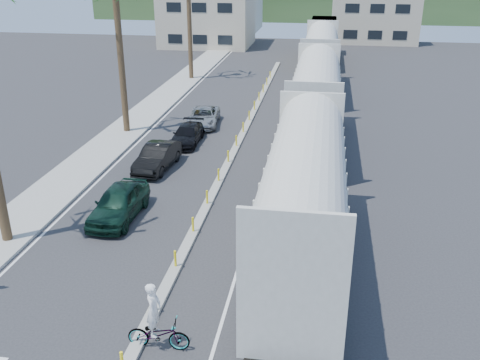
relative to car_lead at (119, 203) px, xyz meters
name	(u,v)px	position (x,y,z in m)	size (l,w,h in m)	color
ground	(134,352)	(3.91, -9.03, -0.80)	(140.00, 140.00, 0.00)	#28282B
sidewalk	(138,119)	(-4.59, 15.97, -0.73)	(3.00, 90.00, 0.15)	gray
rails	(316,117)	(8.91, 18.97, -0.77)	(1.56, 100.00, 0.06)	black
median	(236,147)	(3.91, 10.93, -0.72)	(0.45, 60.00, 0.85)	gray
lane_markings	(219,124)	(1.76, 15.97, -0.80)	(9.42, 90.00, 0.01)	silver
freight_train	(317,86)	(8.91, 17.30, 2.10)	(3.00, 60.94, 5.85)	beige
buildings	(250,7)	(-2.51, 62.63, 3.56)	(38.00, 27.00, 10.00)	#B8AC92
car_lead	(119,203)	(0.00, 0.00, 0.00)	(1.97, 4.74, 1.60)	black
car_second	(158,157)	(-0.09, 6.53, -0.06)	(1.93, 4.60, 1.48)	black
car_third	(187,135)	(0.50, 11.29, -0.18)	(1.79, 4.30, 1.24)	black
car_rear	(204,117)	(0.66, 15.63, -0.16)	(2.58, 4.82, 1.29)	#95979A
cyclist	(157,328)	(4.61, -8.68, -0.01)	(0.87, 2.09, 2.43)	#9EA0A5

